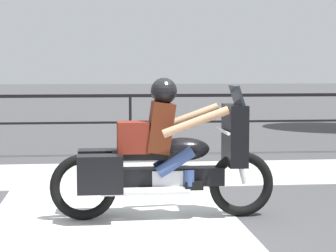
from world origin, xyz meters
name	(u,v)px	position (x,y,z in m)	size (l,w,h in m)	color
ground_plane	(158,227)	(0.00, 0.00, 0.00)	(120.00, 120.00, 0.00)	#424244
sidewalk_band	(138,174)	(0.00, 3.40, 0.01)	(44.00, 2.40, 0.01)	#B7B2A8
crosswalk_band	(116,232)	(-0.45, -0.20, 0.00)	(2.71, 6.00, 0.01)	silver
fence_railing	(130,107)	(0.00, 5.44, 0.92)	(36.00, 0.05, 1.17)	black
motorcycle	(162,157)	(0.07, 0.39, 0.69)	(2.48, 0.76, 1.55)	black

